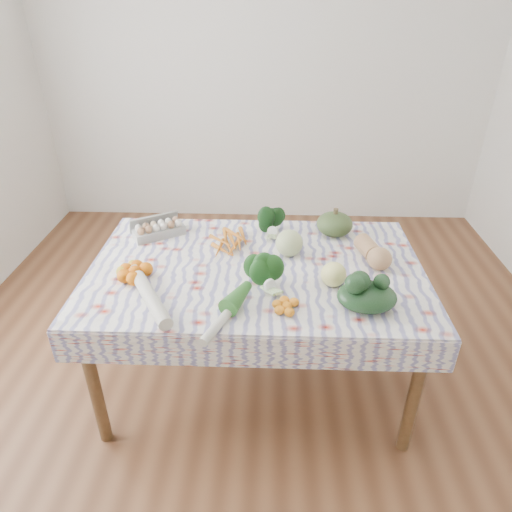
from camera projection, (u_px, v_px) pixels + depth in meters
ground at (256, 377)px, 2.66m from camera, size 4.50×4.50×0.00m
wall_back at (266, 66)px, 3.90m from camera, size 4.00×0.04×2.80m
dining_table at (256, 280)px, 2.32m from camera, size 1.60×1.00×0.75m
tablecloth at (256, 267)px, 2.28m from camera, size 1.66×1.06×0.01m
egg_carton at (159, 230)px, 2.54m from camera, size 0.30×0.24×0.07m
carrot_bunch at (232, 243)px, 2.45m from camera, size 0.26×0.25×0.04m
kale_bunch at (274, 223)px, 2.55m from camera, size 0.17×0.15×0.13m
kabocha_squash at (335, 224)px, 2.54m from camera, size 0.22×0.22×0.13m
cabbage at (289, 243)px, 2.34m from camera, size 0.18×0.18×0.14m
butternut_squash at (373, 251)px, 2.29m from camera, size 0.19×0.29×0.12m
orange_cluster at (135, 272)px, 2.16m from camera, size 0.28×0.28×0.07m
broccoli at (264, 277)px, 2.09m from camera, size 0.20×0.20×0.11m
mandarin_cluster at (287, 305)px, 1.96m from camera, size 0.18×0.18×0.05m
grapefruit at (334, 274)px, 2.10m from camera, size 0.13×0.13×0.12m
spinach_bag at (367, 297)px, 1.95m from camera, size 0.32×0.29×0.11m
daikon at (151, 299)px, 1.98m from camera, size 0.27×0.40×0.06m
leek at (226, 314)px, 1.90m from camera, size 0.19×0.38×0.04m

